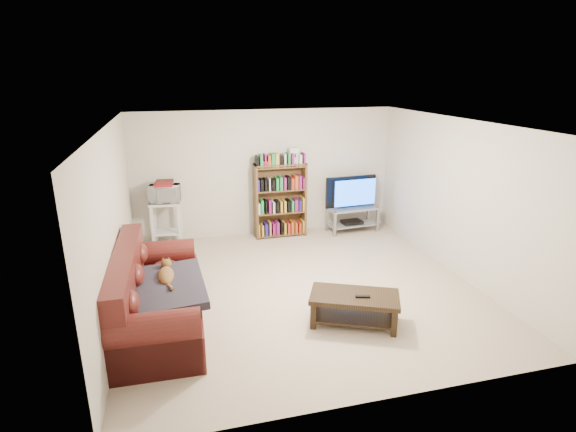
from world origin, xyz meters
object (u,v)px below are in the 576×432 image
object	(u,v)px
coffee_table	(354,303)
tv_stand	(352,215)
bookshelf	(280,199)
sofa	(152,300)

from	to	relation	value
coffee_table	tv_stand	xyz separation A→B (m)	(1.30, 3.26, 0.06)
coffee_table	tv_stand	world-z (taller)	tv_stand
coffee_table	tv_stand	bearing A→B (deg)	92.78
bookshelf	tv_stand	bearing A→B (deg)	-4.87
sofa	tv_stand	world-z (taller)	sofa
tv_stand	bookshelf	world-z (taller)	bookshelf
sofa	bookshelf	distance (m)	3.63
sofa	bookshelf	bearing A→B (deg)	51.58
sofa	tv_stand	size ratio (longest dim) A/B	2.29
tv_stand	bookshelf	size ratio (longest dim) A/B	0.72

